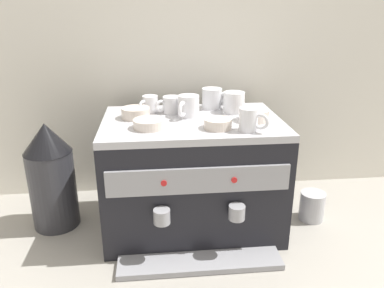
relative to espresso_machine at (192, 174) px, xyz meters
name	(u,v)px	position (x,y,z in m)	size (l,w,h in m)	color
ground_plane	(192,222)	(0.00, 0.00, -0.22)	(4.00, 4.00, 0.00)	#9E998E
tiled_backsplash_wall	(184,65)	(0.00, 0.35, 0.37)	(2.80, 0.03, 1.18)	silver
espresso_machine	(192,174)	(0.00, 0.00, 0.00)	(0.66, 0.55, 0.44)	black
ceramic_cup_0	(150,104)	(-0.16, 0.12, 0.26)	(0.08, 0.08, 0.07)	white
ceramic_cup_1	(233,102)	(0.17, 0.09, 0.26)	(0.09, 0.12, 0.08)	white
ceramic_cup_2	(171,105)	(-0.07, 0.10, 0.26)	(0.10, 0.07, 0.06)	white
ceramic_cup_3	(249,120)	(0.18, -0.15, 0.26)	(0.09, 0.08, 0.08)	white
ceramic_cup_4	(213,98)	(0.10, 0.16, 0.26)	(0.12, 0.08, 0.08)	white
ceramic_cup_5	(188,106)	(-0.01, 0.04, 0.26)	(0.09, 0.12, 0.08)	white
ceramic_bowl_0	(254,115)	(0.22, -0.03, 0.24)	(0.11, 0.11, 0.04)	beige
ceramic_bowl_1	(218,124)	(0.08, -0.11, 0.24)	(0.10, 0.10, 0.03)	beige
ceramic_bowl_2	(149,124)	(-0.16, -0.08, 0.24)	(0.11, 0.11, 0.03)	beige
ceramic_bowl_3	(136,113)	(-0.21, 0.05, 0.24)	(0.11, 0.11, 0.04)	beige
coffee_grinder	(51,176)	(-0.55, 0.05, 0.00)	(0.18, 0.18, 0.43)	#333338
milk_pitcher	(312,206)	(0.50, -0.02, -0.16)	(0.10, 0.10, 0.12)	#B7B7BC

